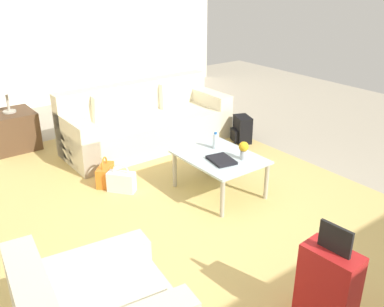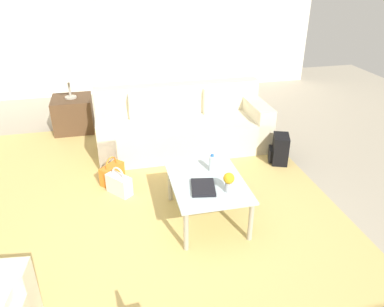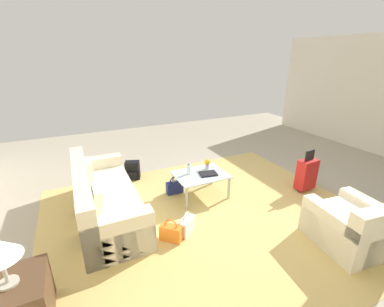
% 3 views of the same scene
% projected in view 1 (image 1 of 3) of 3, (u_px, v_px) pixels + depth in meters
% --- Properties ---
extents(ground_plane, '(12.00, 12.00, 0.00)m').
position_uv_depth(ground_plane, '(207.00, 221.00, 4.43)').
color(ground_plane, '#A89E89').
extents(wall_right, '(0.12, 8.00, 3.10)m').
position_uv_depth(wall_right, '(28.00, 21.00, 7.52)').
color(wall_right, silver).
rests_on(wall_right, ground).
extents(area_rug, '(5.20, 4.40, 0.01)m').
position_uv_depth(area_rug, '(159.00, 203.00, 4.75)').
color(area_rug, tan).
rests_on(area_rug, ground).
extents(couch, '(0.92, 2.43, 0.89)m').
position_uv_depth(couch, '(145.00, 124.00, 6.24)').
color(couch, beige).
rests_on(couch, ground).
extents(coffee_table, '(0.96, 0.75, 0.46)m').
position_uv_depth(coffee_table, '(220.00, 161.00, 4.83)').
color(coffee_table, silver).
rests_on(coffee_table, ground).
extents(water_bottle, '(0.06, 0.06, 0.20)m').
position_uv_depth(water_bottle, '(215.00, 141.00, 4.98)').
color(water_bottle, silver).
rests_on(water_bottle, coffee_table).
extents(coffee_table_book, '(0.35, 0.28, 0.03)m').
position_uv_depth(coffee_table_book, '(221.00, 160.00, 4.67)').
color(coffee_table_book, black).
rests_on(coffee_table_book, coffee_table).
extents(flower_vase, '(0.11, 0.11, 0.21)m').
position_uv_depth(flower_vase, '(244.00, 149.00, 4.68)').
color(flower_vase, '#B2B7BC').
rests_on(flower_vase, coffee_table).
extents(side_table, '(0.61, 0.61, 0.54)m').
position_uv_depth(side_table, '(13.00, 130.00, 6.11)').
color(side_table, '#513823').
rests_on(side_table, ground).
extents(table_lamp, '(0.38, 0.38, 0.51)m').
position_uv_depth(table_lamp, '(5.00, 85.00, 5.85)').
color(table_lamp, '#ADA899').
rests_on(table_lamp, side_table).
extents(suitcase_red, '(0.42, 0.25, 0.85)m').
position_uv_depth(suitcase_red, '(328.00, 286.00, 3.00)').
color(suitcase_red, red).
rests_on(suitcase_red, ground).
extents(handbag_white, '(0.34, 0.31, 0.36)m').
position_uv_depth(handbag_white, '(121.00, 181.00, 4.97)').
color(handbag_white, white).
rests_on(handbag_white, ground).
extents(handbag_navy, '(0.32, 0.15, 0.36)m').
position_uv_depth(handbag_navy, '(216.00, 164.00, 5.41)').
color(handbag_navy, navy).
rests_on(handbag_navy, ground).
extents(handbag_orange, '(0.33, 0.32, 0.36)m').
position_uv_depth(handbag_orange, '(105.00, 175.00, 5.13)').
color(handbag_orange, orange).
rests_on(handbag_orange, ground).
extents(backpack_black, '(0.35, 0.32, 0.40)m').
position_uv_depth(backpack_black, '(242.00, 130.00, 6.37)').
color(backpack_black, black).
rests_on(backpack_black, ground).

